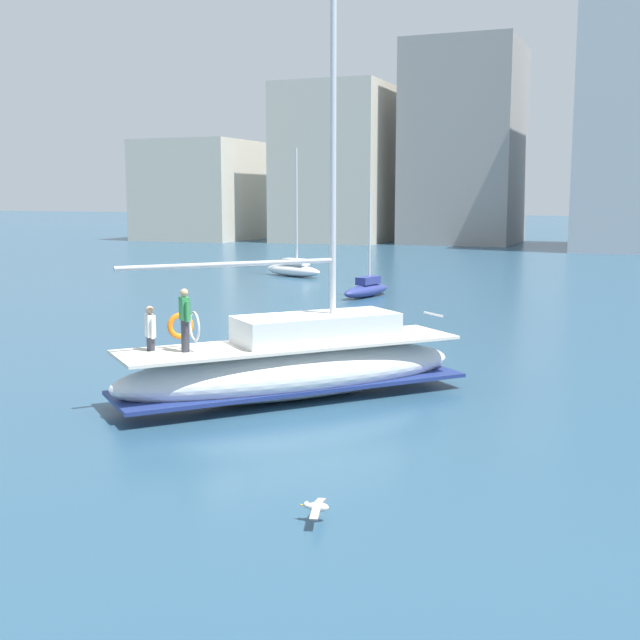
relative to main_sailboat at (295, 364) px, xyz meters
name	(u,v)px	position (x,y,z in m)	size (l,w,h in m)	color
ground_plane	(239,388)	(-1.88, 0.42, -0.90)	(400.00, 400.00, 0.00)	#284C66
main_sailboat	(295,364)	(0.00, 0.00, 0.00)	(8.21, 8.73, 12.44)	silver
moored_sloop_near	(293,268)	(-13.05, 30.17, -0.35)	(4.84, 2.79, 8.29)	white
moored_sloop_far	(367,288)	(-5.11, 21.47, -0.45)	(1.82, 4.18, 5.45)	navy
seagull	(317,507)	(3.66, -7.59, -0.65)	(0.48, 0.94, 0.17)	silver
waterfront_buildings	(560,143)	(-0.40, 69.68, 9.64)	(85.94, 20.43, 26.31)	beige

